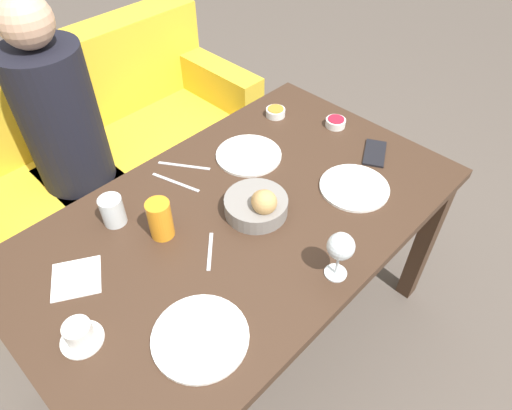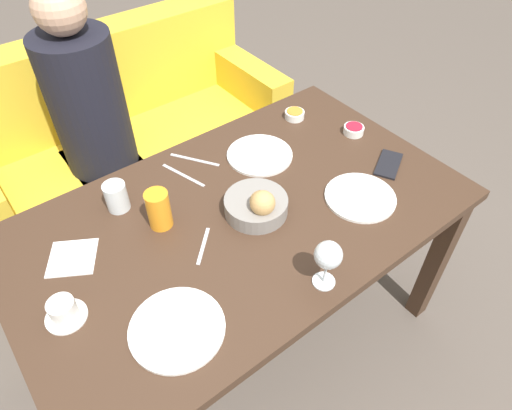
{
  "view_description": "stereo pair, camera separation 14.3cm",
  "coord_description": "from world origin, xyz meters",
  "views": [
    {
      "loc": [
        -0.69,
        -0.73,
        1.77
      ],
      "look_at": [
        0.04,
        -0.03,
        0.76
      ],
      "focal_mm": 32.0,
      "sensor_mm": 36.0,
      "label": 1
    },
    {
      "loc": [
        -0.58,
        -0.83,
        1.77
      ],
      "look_at": [
        0.04,
        -0.03,
        0.76
      ],
      "focal_mm": 32.0,
      "sensor_mm": 36.0,
      "label": 2
    }
  ],
  "objects": [
    {
      "name": "ground_plane",
      "position": [
        0.0,
        0.0,
        0.0
      ],
      "size": [
        10.0,
        10.0,
        0.0
      ],
      "primitive_type": "plane",
      "color": "#564C44"
    },
    {
      "name": "dining_table",
      "position": [
        0.0,
        0.0,
        0.64
      ],
      "size": [
        1.44,
        0.86,
        0.73
      ],
      "color": "#3D281C",
      "rests_on": "ground_plane"
    },
    {
      "name": "couch",
      "position": [
        0.06,
        1.08,
        0.31
      ],
      "size": [
        1.54,
        0.7,
        0.86
      ],
      "color": "gold",
      "rests_on": "ground_plane"
    },
    {
      "name": "seated_person",
      "position": [
        -0.12,
        0.92,
        0.52
      ],
      "size": [
        0.31,
        0.41,
        1.21
      ],
      "color": "#23232D",
      "rests_on": "ground_plane"
    },
    {
      "name": "bread_basket",
      "position": [
        0.04,
        -0.04,
        0.77
      ],
      "size": [
        0.2,
        0.2,
        0.12
      ],
      "color": "gray",
      "rests_on": "dining_table"
    },
    {
      "name": "plate_near_left",
      "position": [
        -0.37,
        -0.23,
        0.73
      ],
      "size": [
        0.25,
        0.25,
        0.01
      ],
      "color": "white",
      "rests_on": "dining_table"
    },
    {
      "name": "plate_near_right",
      "position": [
        0.35,
        -0.19,
        0.73
      ],
      "size": [
        0.23,
        0.23,
        0.01
      ],
      "color": "white",
      "rests_on": "dining_table"
    },
    {
      "name": "plate_far_center",
      "position": [
        0.23,
        0.19,
        0.73
      ],
      "size": [
        0.24,
        0.24,
        0.01
      ],
      "color": "white",
      "rests_on": "dining_table"
    },
    {
      "name": "juice_glass",
      "position": [
        -0.22,
        0.11,
        0.79
      ],
      "size": [
        0.07,
        0.07,
        0.13
      ],
      "color": "orange",
      "rests_on": "dining_table"
    },
    {
      "name": "water_tumbler",
      "position": [
        -0.29,
        0.26,
        0.78
      ],
      "size": [
        0.07,
        0.07,
        0.1
      ],
      "color": "silver",
      "rests_on": "dining_table"
    },
    {
      "name": "wine_glass",
      "position": [
        0.02,
        -0.36,
        0.84
      ],
      "size": [
        0.08,
        0.08,
        0.16
      ],
      "color": "silver",
      "rests_on": "dining_table"
    },
    {
      "name": "coffee_cup",
      "position": [
        -0.58,
        -0.03,
        0.76
      ],
      "size": [
        0.11,
        0.11,
        0.06
      ],
      "color": "white",
      "rests_on": "dining_table"
    },
    {
      "name": "jam_bowl_berry",
      "position": [
        0.6,
        0.08,
        0.75
      ],
      "size": [
        0.08,
        0.08,
        0.03
      ],
      "color": "white",
      "rests_on": "dining_table"
    },
    {
      "name": "jam_bowl_honey",
      "position": [
        0.49,
        0.29,
        0.75
      ],
      "size": [
        0.08,
        0.08,
        0.03
      ],
      "color": "white",
      "rests_on": "dining_table"
    },
    {
      "name": "fork_silver",
      "position": [
        0.03,
        0.31,
        0.73
      ],
      "size": [
        0.11,
        0.16,
        0.0
      ],
      "color": "#B7B7BC",
      "rests_on": "dining_table"
    },
    {
      "name": "knife_silver",
      "position": [
        -0.05,
        0.27,
        0.73
      ],
      "size": [
        0.06,
        0.18,
        0.0
      ],
      "color": "#B7B7BC",
      "rests_on": "dining_table"
    },
    {
      "name": "spoon_coffee",
      "position": [
        -0.17,
        -0.04,
        0.73
      ],
      "size": [
        0.11,
        0.11,
        0.0
      ],
      "color": "#B7B7BC",
      "rests_on": "dining_table"
    },
    {
      "name": "napkin",
      "position": [
        -0.49,
        0.15,
        0.73
      ],
      "size": [
        0.18,
        0.18,
        0.0
      ],
      "color": "white",
      "rests_on": "dining_table"
    },
    {
      "name": "cell_phone",
      "position": [
        0.56,
        -0.13,
        0.73
      ],
      "size": [
        0.17,
        0.14,
        0.01
      ],
      "color": "black",
      "rests_on": "dining_table"
    }
  ]
}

